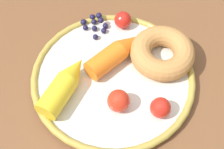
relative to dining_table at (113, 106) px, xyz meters
The scene contains 9 objects.
dining_table is the anchor object (origin of this frame).
plate 0.11m from the dining_table, ahead, with size 0.28×0.28×0.02m.
carrot_orange 0.13m from the dining_table, 20.77° to the right, with size 0.09×0.12×0.04m.
carrot_yellow 0.15m from the dining_table, 95.60° to the left, with size 0.11×0.11×0.04m.
donut 0.16m from the dining_table, 80.68° to the right, with size 0.11×0.11×0.04m, color #B87E44.
blueberry_pile 0.17m from the dining_table, ahead, with size 0.06×0.05×0.02m.
tomato_near 0.14m from the dining_table, behind, with size 0.04×0.04×0.04m, color red.
tomato_mid 0.17m from the dining_table, 23.23° to the right, with size 0.03×0.03×0.03m, color red.
tomato_far 0.16m from the dining_table, 147.05° to the right, with size 0.03×0.03×0.03m, color red.
Camera 1 is at (-0.30, 0.08, 1.26)m, focal length 53.17 mm.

